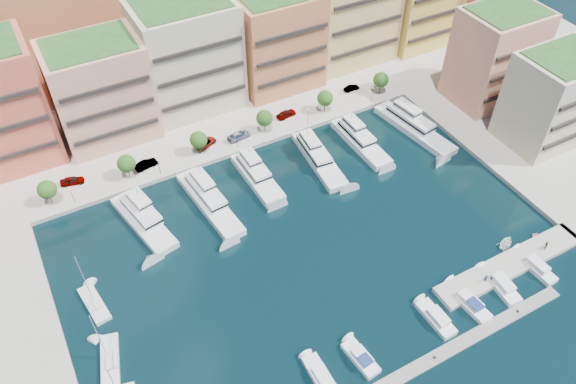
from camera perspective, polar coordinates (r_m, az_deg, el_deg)
name	(u,v)px	position (r m, az deg, el deg)	size (l,w,h in m)	color
ground	(308,245)	(106.85, 2.01, -5.44)	(400.00, 400.00, 0.00)	black
north_quay	(188,83)	(149.85, -10.17, 10.88)	(220.00, 64.00, 2.00)	#9E998E
east_quay	(572,165)	(137.29, 26.86, 2.45)	(34.00, 76.00, 2.00)	#9E998E
hillside	(131,6)	(190.48, -15.66, 17.74)	(240.00, 40.00, 58.00)	#183214
south_pontoon	(388,384)	(92.89, 10.12, -18.67)	(72.00, 2.20, 0.35)	gray
finger_pier	(509,266)	(111.36, 21.55, -7.03)	(32.00, 5.00, 2.00)	#9E998E
apartment_2	(101,91)	(129.31, -18.49, 9.70)	(20.00, 15.50, 22.80)	#DDA47B
apartment_3	(188,56)	(133.91, -10.14, 13.47)	(22.00, 16.50, 25.80)	beige
apartment_4	(277,40)	(140.04, -1.13, 15.19)	(20.00, 15.50, 23.80)	#C8844B
apartment_5	(350,10)	(150.94, 6.27, 17.91)	(22.00, 16.50, 26.80)	#D3BE6F
apartment_6	(422,1)	(162.90, 13.45, 18.32)	(20.00, 15.50, 22.80)	#E2BE52
apartment_east_a	(496,56)	(143.38, 20.33, 12.87)	(18.00, 14.50, 22.80)	#DDA47B
apartment_east_b	(554,99)	(134.96, 25.38, 8.56)	(18.00, 14.50, 20.80)	beige
backblock_1	(61,29)	(148.10, -22.05, 15.11)	(26.00, 18.00, 30.00)	#C8844B
backblock_2	(181,1)	(153.26, -10.84, 18.55)	(26.00, 18.00, 30.00)	#D3BE6F
tree_0	(47,190)	(119.98, -23.29, 0.22)	(3.80, 3.80, 5.65)	#473323
tree_1	(126,164)	(120.50, -16.11, 2.79)	(3.80, 3.80, 5.65)	#473323
tree_2	(199,140)	(123.12, -9.08, 5.26)	(3.80, 3.80, 5.65)	#473323
tree_3	(265,118)	(127.70, -2.40, 7.51)	(3.80, 3.80, 5.65)	#473323
tree_4	(325,98)	(134.04, 3.79, 9.49)	(3.80, 3.80, 5.65)	#473323
tree_5	(381,80)	(141.92, 9.42, 11.18)	(3.80, 3.80, 5.65)	#473323
lamppost_0	(72,193)	(118.77, -21.13, -0.13)	(0.30, 0.30, 4.20)	black
lamppost_1	(159,164)	(120.11, -13.02, 2.78)	(0.30, 0.30, 4.20)	black
lamppost_2	(237,138)	(124.08, -5.21, 5.51)	(0.30, 0.30, 4.20)	black
lamppost_3	(308,114)	(130.43, 2.03, 7.93)	(0.30, 0.30, 4.20)	black
lamppost_4	(372,92)	(138.84, 8.57, 9.99)	(0.30, 0.30, 4.20)	black
yacht_1	(142,219)	(113.37, -14.58, -2.68)	(8.37, 19.06, 7.30)	silver
yacht_2	(208,199)	(114.45, -8.13, -0.73)	(6.53, 21.60, 7.30)	silver
yacht_3	(256,174)	(118.84, -3.29, 1.84)	(4.95, 16.84, 7.30)	silver
yacht_4	(318,157)	(123.06, 3.03, 3.59)	(6.48, 20.12, 7.30)	silver
yacht_5	(359,139)	(128.38, 7.22, 5.37)	(4.64, 18.45, 7.30)	silver
yacht_6	(412,125)	(134.38, 12.50, 6.63)	(7.78, 22.78, 7.30)	silver
cruiser_3	(322,379)	(91.52, 3.48, -18.43)	(2.86, 8.57, 2.55)	white
cruiser_4	(361,358)	(93.68, 7.43, -16.41)	(3.30, 7.28, 2.66)	white
cruiser_6	(436,319)	(99.84, 14.83, -12.34)	(2.93, 7.81, 2.55)	white
cruiser_7	(468,302)	(103.23, 17.82, -10.61)	(3.40, 9.37, 2.66)	white
cruiser_8	(501,285)	(107.35, 20.79, -8.82)	(3.64, 8.78, 2.55)	white
cruiser_9	(535,267)	(112.35, 23.81, -6.96)	(2.87, 8.71, 2.55)	white
sailboat_2	(95,304)	(104.00, -19.06, -10.73)	(3.85, 8.98, 13.20)	silver
sailboat_1	(110,361)	(97.23, -17.60, -16.05)	(5.04, 9.72, 13.20)	silver
tender_3	(535,235)	(117.89, 23.80, -4.01)	(1.39, 1.61, 0.85)	beige
tender_2	(506,243)	(114.36, 21.30, -4.86)	(2.78, 3.90, 0.81)	white
car_0	(72,181)	(124.63, -21.09, 1.09)	(1.94, 4.81, 1.64)	gray
car_1	(146,164)	(123.74, -14.22, 2.74)	(1.75, 5.01, 1.65)	gray
car_2	(206,143)	(126.87, -8.34, 4.97)	(2.38, 5.17, 1.44)	gray
car_3	(239,135)	(127.85, -5.02, 5.74)	(2.29, 5.64, 1.64)	gray
car_4	(286,114)	(133.73, -0.18, 7.96)	(1.99, 4.95, 1.69)	gray
car_5	(352,88)	(143.50, 6.47, 10.45)	(1.42, 4.07, 1.34)	gray
person_0	(486,278)	(105.60, 19.43, -8.28)	(0.64, 0.42, 1.76)	#293B52
person_1	(546,246)	(114.67, 24.71, -4.96)	(0.90, 0.71, 1.86)	#47382A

